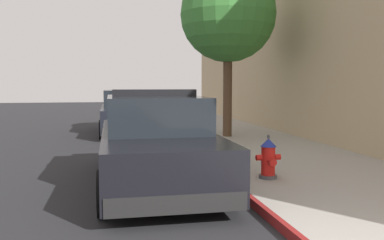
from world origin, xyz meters
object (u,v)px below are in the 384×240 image
Objects in this scene: police_cruiser at (155,142)px; street_tree at (228,15)px; parked_car_silver_ahead at (127,113)px; fire_hydrant at (268,158)px.

street_tree reaches higher than police_cruiser.
police_cruiser is 1.00× the size of parked_car_silver_ahead.
street_tree reaches higher than parked_car_silver_ahead.
police_cruiser is at bearing -88.79° from parked_car_silver_ahead.
fire_hydrant is at bearing -99.15° from street_tree.
street_tree is at bearing 61.51° from police_cruiser.
street_tree is (3.01, -2.65, 3.17)m from parked_car_silver_ahead.
parked_car_silver_ahead is 5.12m from street_tree.
police_cruiser is 7.90m from parked_car_silver_ahead.
fire_hydrant is (2.08, -8.45, -0.26)m from parked_car_silver_ahead.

